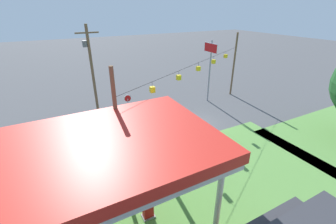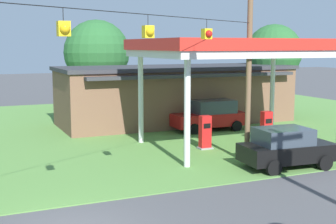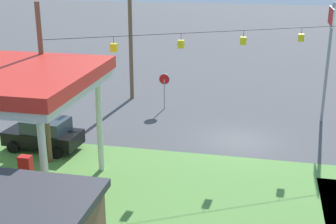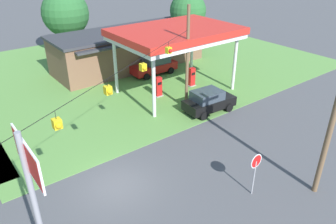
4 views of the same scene
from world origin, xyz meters
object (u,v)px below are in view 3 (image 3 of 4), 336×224
Objects in this scene: car_at_pumps_front at (44,134)px; stop_sign_roadside at (164,83)px; fuel_pump_near at (27,175)px; utility_pole_main at (130,26)px; stop_sign_overhead at (329,38)px.

stop_sign_roadside reaches higher than car_at_pumps_front.
fuel_pump_near is 15.61m from utility_pole_main.
car_at_pumps_front is at bearing 79.78° from utility_pole_main.
stop_sign_roadside is at bearing -1.71° from stop_sign_overhead.
car_at_pumps_front is at bearing -72.50° from fuel_pump_near.
fuel_pump_near is at bearing 88.53° from utility_pole_main.
stop_sign_overhead is at bearing -136.99° from fuel_pump_near.
stop_sign_roadside is (-4.79, -8.38, 0.90)m from car_at_pumps_front.
stop_sign_roadside is 10.94m from stop_sign_overhead.
stop_sign_roadside is at bearing -115.57° from car_at_pumps_front.
utility_pole_main reaches higher than car_at_pumps_front.
car_at_pumps_front is 17.72m from stop_sign_overhead.
stop_sign_overhead is 13.46m from utility_pole_main.
stop_sign_overhead is 0.79× the size of utility_pole_main.
car_at_pumps_front is (1.47, -4.67, 0.07)m from fuel_pump_near.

